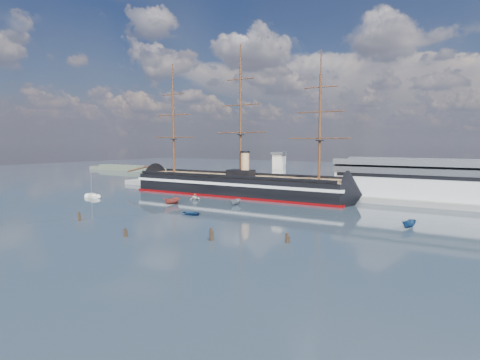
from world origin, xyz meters
The scene contains 16 objects.
ground centered at (0.00, 40.00, 0.00)m, with size 600.00×600.00×0.00m, color #24313B.
quay centered at (10.00, 76.00, 0.00)m, with size 180.00×18.00×2.00m, color slate.
warehouse centered at (58.00, 80.00, 7.98)m, with size 63.00×21.00×11.60m.
quay_tower centered at (3.00, 73.00, 9.75)m, with size 5.00×5.00×15.00m.
shoreline centered at (-139.23, 135.00, 1.45)m, with size 120.00×10.00×4.00m.
warship centered at (-10.76, 60.00, 4.04)m, with size 112.95×17.07×53.94m.
sailboat centered at (-51.83, 25.99, 0.72)m, with size 7.36×3.86×11.30m.
motorboat_a centered at (-14.75, 28.93, 0.00)m, with size 7.42×2.72×2.97m, color #9A3A2E.
motorboat_b centered at (3.06, 17.57, 0.00)m, with size 3.66×1.46×1.71m, color navy.
motorboat_c centered at (3.46, 40.21, 0.00)m, with size 6.14×2.25×2.45m, color gray.
motorboat_d centered at (-15.37, 42.04, 0.00)m, with size 6.68×2.89×2.45m, color beige.
motorboat_f centered at (59.07, 31.39, 0.00)m, with size 6.41×2.35×2.56m, color navy.
piling_near_left centered at (-16.88, -5.27, 0.00)m, with size 0.64×0.64×3.08m, color black.
piling_near_mid centered at (7.42, -11.24, 0.00)m, with size 0.64×0.64×2.59m, color black.
piling_near_right centered at (25.59, -4.00, 0.00)m, with size 0.64×0.64×3.43m, color black.
piling_far_right centered at (40.03, 2.97, 0.00)m, with size 0.64×0.64×2.71m, color black.
Camera 1 is at (75.19, -71.41, 20.81)m, focal length 30.00 mm.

